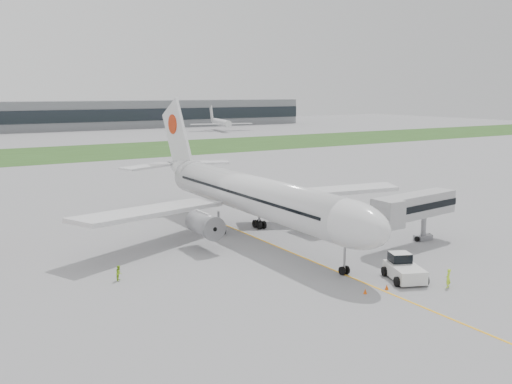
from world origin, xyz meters
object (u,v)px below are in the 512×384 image
airliner (247,193)px  ground_crew_near (448,278)px  jet_bridge (411,207)px  pushback_tug (403,268)px

airliner → ground_crew_near: bearing=-78.0°
airliner → jet_bridge: (14.16, -15.36, -0.82)m
jet_bridge → pushback_tug: bearing=-145.5°
airliner → ground_crew_near: size_ratio=28.71×
pushback_tug → ground_crew_near: 4.50m
pushback_tug → ground_crew_near: size_ratio=2.98×
airliner → jet_bridge: size_ratio=3.83×
pushback_tug → jet_bridge: size_ratio=0.40×
airliner → pushback_tug: size_ratio=9.65×
pushback_tug → ground_crew_near: bearing=-43.2°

